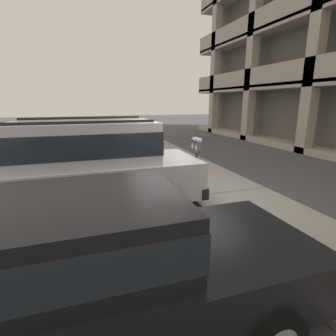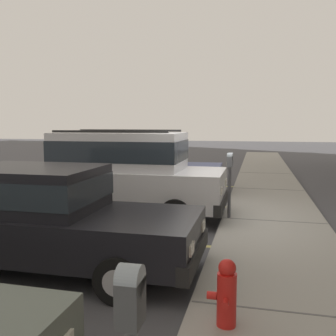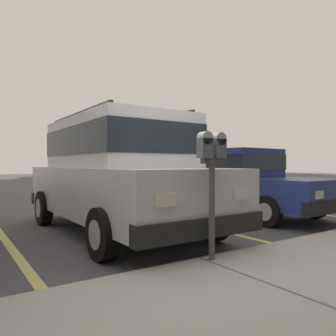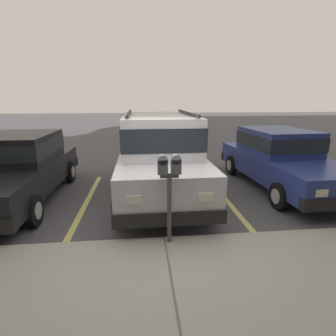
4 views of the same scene
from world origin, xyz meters
TOP-DOWN VIEW (x-y plane):
  - ground_plane at (0.00, 0.00)m, footprint 80.00×80.00m
  - sidewalk at (0.00, 1.30)m, footprint 40.00×2.20m
  - parking_stall_lines at (1.65, -1.40)m, footprint 13.28×4.80m
  - silver_suv at (-0.09, -2.16)m, footprint 2.05×4.79m
  - red_sedan at (-3.37, -2.46)m, footprint 1.98×4.55m
  - dark_hatchback at (3.22, -2.16)m, footprint 1.86×4.49m
  - parking_meter_near at (-0.07, 0.35)m, footprint 0.35×0.12m

SIDE VIEW (x-z plane):
  - ground_plane at x=0.00m, z-range -0.10..0.00m
  - parking_stall_lines at x=1.65m, z-range 0.00..0.01m
  - sidewalk at x=0.00m, z-range 0.00..0.12m
  - red_sedan at x=-3.37m, z-range 0.05..1.59m
  - dark_hatchback at x=3.22m, z-range 0.05..1.59m
  - silver_suv at x=-0.09m, z-range 0.07..2.11m
  - parking_meter_near at x=-0.07m, z-range 0.47..1.90m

